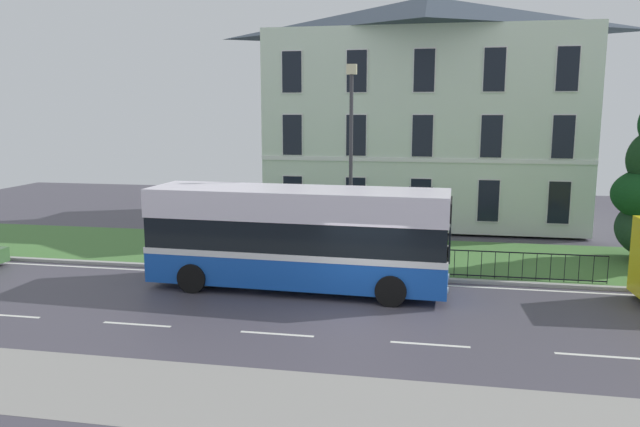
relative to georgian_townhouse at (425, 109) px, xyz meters
name	(u,v)px	position (x,y,z in m)	size (l,w,h in m)	color
ground_plane	(365,303)	(-1.40, -15.13, -5.91)	(60.00, 56.00, 0.18)	#44414C
georgian_townhouse	(425,109)	(0.00, 0.00, 0.00)	(15.72, 8.91, 11.50)	silver
iron_verge_railing	(415,261)	(0.00, -11.99, -5.28)	(12.76, 0.04, 0.97)	black
single_decker_bus	(298,237)	(-3.77, -13.96, -4.14)	(9.91, 2.96, 3.34)	blue
street_lamp_post	(351,153)	(-2.44, -10.94, -1.60)	(0.36, 0.24, 7.36)	#333338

